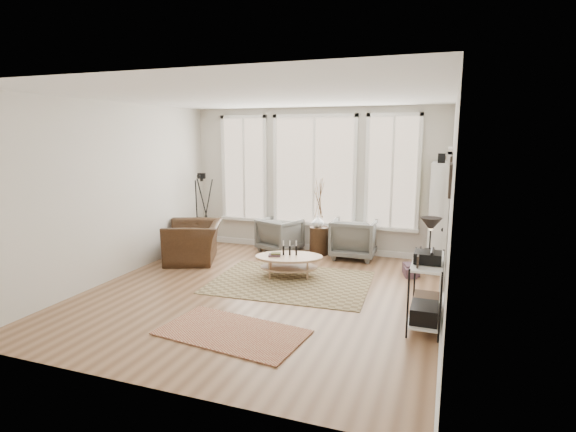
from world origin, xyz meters
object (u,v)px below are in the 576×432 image
at_px(side_table, 319,218).
at_px(accent_chair, 194,242).
at_px(bookcase, 439,216).
at_px(armchair_right, 354,238).
at_px(low_shelf, 427,284).
at_px(coffee_table, 289,260).
at_px(armchair_left, 280,235).

distance_m(side_table, accent_chair, 2.48).
bearing_deg(accent_chair, bookcase, 80.56).
relative_size(bookcase, armchair_right, 2.42).
relative_size(low_shelf, coffee_table, 1.01).
bearing_deg(side_table, armchair_left, -179.03).
xyz_separation_m(bookcase, armchair_left, (-3.07, 0.21, -0.61)).
xyz_separation_m(bookcase, low_shelf, (-0.06, -2.52, -0.44)).
height_order(low_shelf, accent_chair, low_shelf).
distance_m(low_shelf, armchair_left, 4.07).
xyz_separation_m(coffee_table, accent_chair, (-2.02, 0.31, 0.09)).
bearing_deg(armchair_right, side_table, -1.02).
distance_m(armchair_left, side_table, 0.92).
bearing_deg(coffee_table, bookcase, 29.51).
relative_size(armchair_left, accent_chair, 0.66).
relative_size(armchair_right, side_table, 0.55).
bearing_deg(coffee_table, accent_chair, 171.36).
height_order(coffee_table, armchair_right, armchair_right).
bearing_deg(bookcase, side_table, 174.27).
height_order(armchair_left, armchair_right, armchair_right).
xyz_separation_m(armchair_left, accent_chair, (-1.28, -1.23, 0.03)).
xyz_separation_m(bookcase, accent_chair, (-4.36, -1.01, -0.59)).
height_order(low_shelf, armchair_right, low_shelf).
xyz_separation_m(coffee_table, side_table, (0.09, 1.55, 0.47)).
relative_size(bookcase, armchair_left, 2.73).
xyz_separation_m(bookcase, armchair_right, (-1.53, 0.22, -0.57)).
relative_size(coffee_table, side_table, 0.83).
distance_m(coffee_table, accent_chair, 2.05).
bearing_deg(armchair_left, side_table, -157.75).
distance_m(armchair_right, side_table, 0.80).
bearing_deg(bookcase, low_shelf, -91.28).
bearing_deg(coffee_table, armchair_left, 115.63).
xyz_separation_m(low_shelf, armchair_right, (-1.47, 2.75, -0.12)).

